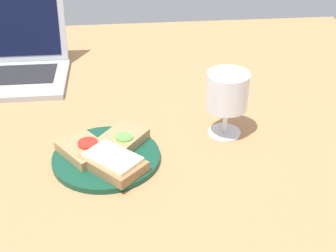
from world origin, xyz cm
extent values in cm
cube|color=#B27F51|center=(0.00, 0.00, 1.50)|extent=(140.00, 140.00, 3.00)
cylinder|color=#144733|center=(-7.95, -7.22, 3.59)|extent=(21.19, 21.19, 1.19)
cube|color=#A88456|center=(-4.99, -3.90, 5.23)|extent=(12.14, 12.82, 2.09)
cylinder|color=#6BB74C|center=(-4.59, -4.60, 6.51)|extent=(2.90, 2.90, 0.47)
cylinder|color=#6BB74C|center=(-4.24, -4.62, 6.45)|extent=(3.44, 3.44, 0.35)
cylinder|color=#6BB74C|center=(-4.47, -4.06, 6.45)|extent=(2.73, 2.73, 0.34)
cube|color=#A88456|center=(-12.30, -6.33, 5.18)|extent=(11.77, 12.29, 1.98)
cylinder|color=red|center=(-11.39, -6.08, 6.43)|extent=(3.93, 3.93, 0.52)
cube|color=#937047|center=(-6.55, -11.45, 5.21)|extent=(13.68, 13.78, 2.05)
cube|color=#F4EAB7|center=(-6.55, -11.45, 6.60)|extent=(11.75, 11.59, 0.72)
cylinder|color=white|center=(17.15, -0.40, 3.20)|extent=(7.02, 7.02, 0.40)
cylinder|color=white|center=(17.15, -0.40, 6.43)|extent=(1.01, 1.01, 6.06)
cylinder|color=white|center=(17.15, -0.40, 13.33)|extent=(8.67, 8.67, 7.73)
cylinder|color=white|center=(17.15, -0.40, 12.41)|extent=(7.97, 7.97, 5.89)
cube|color=#ADAFB5|center=(-35.47, 28.63, 3.72)|extent=(33.63, 20.96, 1.43)
cube|color=#232326|center=(-35.47, 30.51, 4.51)|extent=(27.58, 11.53, 0.16)
cube|color=#ADAFB5|center=(-35.47, 41.51, 14.31)|extent=(32.96, 5.58, 19.94)
cube|color=black|center=(-35.47, 41.01, 14.31)|extent=(29.60, 4.19, 16.63)
camera|label=1|loc=(-3.16, -82.63, 58.01)|focal=50.00mm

